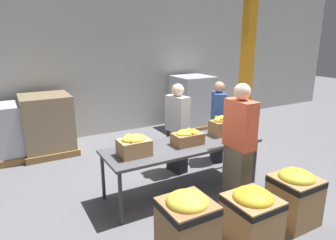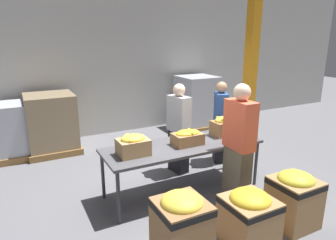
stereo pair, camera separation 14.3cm
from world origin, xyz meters
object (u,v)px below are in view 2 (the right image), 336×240
donation_bin_2 (294,197)px  support_pillar (251,55)px  volunteer_1 (239,145)px  pallet_stack_1 (19,130)px  banana_box_0 (133,145)px  pallet_stack_0 (52,124)px  volunteer_0 (179,129)px  sorting_table (183,148)px  banana_box_2 (224,126)px  donation_bin_1 (249,215)px  banana_box_1 (187,137)px  volunteer_2 (220,123)px  pallet_stack_2 (197,103)px  donation_bin_0 (181,230)px

donation_bin_2 → support_pillar: support_pillar is taller
volunteer_1 → pallet_stack_1: volunteer_1 is taller
banana_box_0 → volunteer_1: volunteer_1 is taller
banana_box_0 → pallet_stack_0: 2.91m
volunteer_0 → pallet_stack_1: bearing=-140.8°
sorting_table → banana_box_0: banana_box_0 is taller
banana_box_2 → volunteer_0: bearing=131.8°
donation_bin_1 → banana_box_1: bearing=90.6°
banana_box_1 → support_pillar: (2.24, 1.18, 1.11)m
donation_bin_2 → support_pillar: bearing=59.9°
volunteer_2 → banana_box_0: bearing=-41.4°
pallet_stack_2 → pallet_stack_1: bearing=-179.5°
pallet_stack_2 → volunteer_1: bearing=-113.9°
banana_box_0 → volunteer_2: (2.06, 0.77, -0.15)m
volunteer_1 → donation_bin_1: volunteer_1 is taller
volunteer_2 → donation_bin_1: size_ratio=2.35×
pallet_stack_1 → donation_bin_2: bearing=-54.4°
banana_box_1 → donation_bin_2: (0.76, -1.38, -0.50)m
banana_box_0 → donation_bin_1: 1.73m
pallet_stack_0 → pallet_stack_2: pallet_stack_2 is taller
pallet_stack_1 → volunteer_0: bearing=-40.3°
banana_box_0 → pallet_stack_1: size_ratio=0.38×
volunteer_1 → donation_bin_2: (0.26, -0.80, -0.48)m
banana_box_1 → volunteer_2: 1.41m
banana_box_2 → donation_bin_1: size_ratio=0.62×
sorting_table → donation_bin_2: (0.81, -1.41, -0.34)m
sorting_table → banana_box_0: size_ratio=5.80×
banana_box_0 → donation_bin_0: 1.45m
donation_bin_1 → sorting_table: bearing=92.9°
donation_bin_0 → pallet_stack_1: 4.40m
banana_box_2 → donation_bin_1: 1.77m
banana_box_0 → pallet_stack_2: size_ratio=0.31×
support_pillar → pallet_stack_1: (-4.48, 1.64, -1.46)m
pallet_stack_2 → support_pillar: bearing=-82.3°
banana_box_0 → donation_bin_2: size_ratio=0.57×
donation_bin_0 → pallet_stack_1: (-1.35, 4.19, 0.08)m
banana_box_2 → donation_bin_2: bearing=-90.6°
donation_bin_0 → donation_bin_1: 0.92m
volunteer_2 → pallet_stack_0: 3.47m
banana_box_0 → pallet_stack_0: size_ratio=0.34×
banana_box_0 → volunteer_0: 1.33m
banana_box_2 → volunteer_0: size_ratio=0.26×
volunteer_2 → pallet_stack_0: volunteer_2 is taller
sorting_table → pallet_stack_2: size_ratio=1.78×
pallet_stack_0 → pallet_stack_2: size_ratio=0.89×
volunteer_0 → donation_bin_2: volunteer_0 is taller
volunteer_1 → donation_bin_1: size_ratio=2.64×
banana_box_1 → pallet_stack_0: bearing=120.3°
volunteer_1 → pallet_stack_1: bearing=40.1°
banana_box_2 → pallet_stack_2: (1.24, 2.74, -0.26)m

